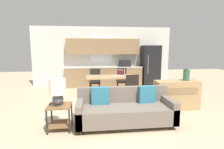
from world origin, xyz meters
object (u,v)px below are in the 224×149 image
vase (186,75)px  dining_chair_near_right (131,88)px  dining_chair_far_left (95,80)px  credenza (176,95)px  dining_table (111,78)px  side_table (60,113)px  table_lamp (57,90)px  couch (125,110)px  laptop (120,74)px  refrigerator (150,66)px  dining_chair_far_right (122,79)px

vase → dining_chair_near_right: vase is taller
dining_chair_far_left → credenza: bearing=-37.3°
dining_table → credenza: 2.19m
side_table → vase: 3.55m
dining_table → table_lamp: (-1.35, -2.25, 0.17)m
couch → vase: size_ratio=6.26×
couch → vase: vase is taller
couch → table_lamp: 1.54m
dining_table → credenza: bearing=-36.3°
laptop → credenza: bearing=-14.2°
laptop → table_lamp: bearing=-94.1°
side_table → dining_chair_near_right: 2.36m
dining_table → dining_chair_near_right: bearing=-55.3°
refrigerator → dining_table: (-2.07, -1.94, -0.22)m
couch → dining_chair_far_left: bearing=101.8°
dining_chair_near_right → couch: bearing=64.2°
side_table → credenza: (3.07, 0.94, 0.05)m
side_table → credenza: credenza is taller
table_lamp → dining_chair_far_left: (0.83, 3.03, -0.36)m
dining_table → laptop: size_ratio=4.04×
credenza → dining_chair_far_right: bearing=119.9°
refrigerator → couch: size_ratio=0.86×
credenza → dining_chair_near_right: dining_chair_near_right is taller
table_lamp → dining_chair_near_right: 2.42m
credenza → dining_chair_near_right: size_ratio=1.29×
side_table → dining_chair_near_right: (1.86, 1.45, 0.15)m
laptop → refrigerator: bearing=77.4°
dining_chair_far_right → laptop: (-0.19, -0.69, 0.31)m
side_table → credenza: bearing=17.0°
side_table → laptop: (1.67, 2.36, 0.46)m
refrigerator → table_lamp: 5.41m
dining_chair_near_right → dining_chair_far_right: size_ratio=1.00×
dining_table → credenza: (1.75, -1.28, -0.30)m
couch → dining_chair_far_right: 2.99m
table_lamp → dining_chair_far_right: size_ratio=0.60×
dining_table → laptop: (0.34, 0.14, 0.11)m
dining_chair_far_left → dining_chair_near_right: same height
refrigerator → vase: size_ratio=5.41×
dining_table → side_table: size_ratio=3.06×
credenza → refrigerator: bearing=84.2°
dining_chair_far_left → dining_table: bearing=-51.4°
dining_chair_far_left → laptop: 1.12m
dining_chair_far_left → dining_chair_near_right: 1.88m
vase → dining_chair_far_left: bearing=141.6°
laptop → couch: bearing=-65.2°
dining_table → vase: size_ratio=4.80×
dining_chair_near_right → dining_chair_far_right: 1.60m
dining_chair_far_right → refrigerator: bearing=40.5°
couch → dining_table: bearing=92.5°
refrigerator → dining_chair_near_right: refrigerator is taller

